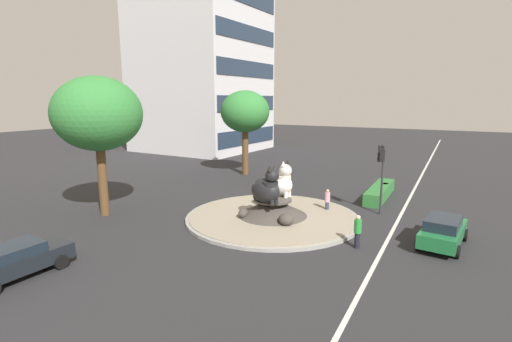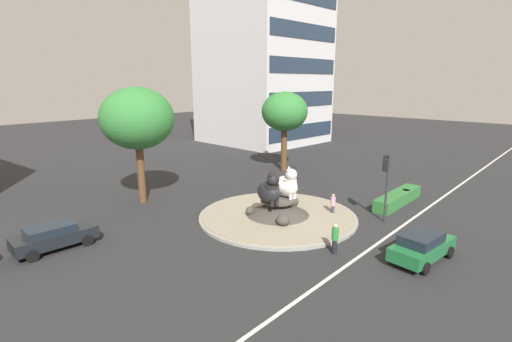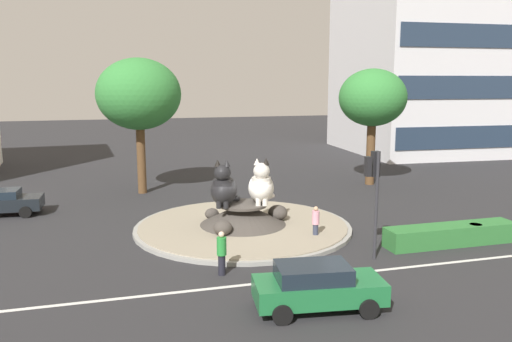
{
  "view_description": "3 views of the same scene",
  "coord_description": "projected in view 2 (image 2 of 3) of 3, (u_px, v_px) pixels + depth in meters",
  "views": [
    {
      "loc": [
        -20.83,
        -9.9,
        7.46
      ],
      "look_at": [
        1.62,
        2.04,
        2.6
      ],
      "focal_mm": 26.79,
      "sensor_mm": 36.0,
      "label": 1
    },
    {
      "loc": [
        -19.26,
        -15.41,
        9.15
      ],
      "look_at": [
        -0.3,
        1.75,
        3.08
      ],
      "focal_mm": 26.42,
      "sensor_mm": 36.0,
      "label": 2
    },
    {
      "loc": [
        -6.04,
        -24.11,
        7.32
      ],
      "look_at": [
        0.91,
        0.82,
        2.77
      ],
      "focal_mm": 35.86,
      "sensor_mm": 36.0,
      "label": 3
    }
  ],
  "objects": [
    {
      "name": "second_tree_near_tower",
      "position": [
        285.0,
        112.0,
        38.55
      ],
      "size": [
        4.73,
        4.73,
        8.21
      ],
      "color": "brown",
      "rests_on": "ground"
    },
    {
      "name": "litter_bin",
      "position": [
        406.0,
        195.0,
        29.58
      ],
      "size": [
        0.56,
        0.56,
        0.9
      ],
      "color": "#2D4233",
      "rests_on": "ground"
    },
    {
      "name": "lane_centreline",
      "position": [
        374.0,
        246.0,
        21.47
      ],
      "size": [
        112.0,
        0.2,
        0.01
      ],
      "primitive_type": "cube",
      "color": "silver",
      "rests_on": "ground"
    },
    {
      "name": "cat_statue_black",
      "position": [
        270.0,
        191.0,
        24.81
      ],
      "size": [
        2.08,
        2.44,
        2.34
      ],
      "rotation": [
        0.0,
        0.0,
        -1.88
      ],
      "color": "black",
      "rests_on": "roundabout_island"
    },
    {
      "name": "roundabout_island",
      "position": [
        278.0,
        212.0,
        25.98
      ],
      "size": [
        10.85,
        10.85,
        1.3
      ],
      "color": "gray",
      "rests_on": "ground"
    },
    {
      "name": "traffic_light_mast",
      "position": [
        386.0,
        174.0,
        24.54
      ],
      "size": [
        0.71,
        0.54,
        4.52
      ],
      "rotation": [
        0.0,
        0.0,
        1.58
      ],
      "color": "#2D2D33",
      "rests_on": "ground"
    },
    {
      "name": "clipped_hedge_strip",
      "position": [
        398.0,
        198.0,
        28.86
      ],
      "size": [
        6.34,
        1.2,
        0.9
      ],
      "primitive_type": "cube",
      "color": "#2D7033",
      "rests_on": "ground"
    },
    {
      "name": "broadleaf_tree_behind_island",
      "position": [
        137.0,
        119.0,
        27.89
      ],
      "size": [
        5.42,
        5.42,
        8.82
      ],
      "color": "brown",
      "rests_on": "ground"
    },
    {
      "name": "office_tower",
      "position": [
        263.0,
        36.0,
        56.15
      ],
      "size": [
        15.72,
        16.56,
        31.69
      ],
      "rotation": [
        0.0,
        0.0,
        -0.05
      ],
      "color": "silver",
      "rests_on": "ground"
    },
    {
      "name": "cat_statue_white",
      "position": [
        287.0,
        185.0,
        26.21
      ],
      "size": [
        1.97,
        2.43,
        2.33
      ],
      "rotation": [
        0.0,
        0.0,
        -1.82
      ],
      "color": "silver",
      "rests_on": "roundabout_island"
    },
    {
      "name": "pedestrian_green_shirt",
      "position": [
        335.0,
        238.0,
        20.39
      ],
      "size": [
        0.37,
        0.37,
        1.72
      ],
      "rotation": [
        0.0,
        0.0,
        0.05
      ],
      "color": "black",
      "rests_on": "ground"
    },
    {
      "name": "sedan_on_far_lane",
      "position": [
        54.0,
        236.0,
        21.01
      ],
      "size": [
        4.37,
        2.13,
        1.43
      ],
      "rotation": [
        0.0,
        0.0,
        -0.04
      ],
      "color": "black",
      "rests_on": "ground"
    },
    {
      "name": "ground_plane",
      "position": [
        278.0,
        217.0,
        26.07
      ],
      "size": [
        160.0,
        160.0,
        0.0
      ],
      "primitive_type": "plane",
      "color": "#28282B"
    },
    {
      "name": "pedestrian_pink_shirt",
      "position": [
        333.0,
        204.0,
        26.2
      ],
      "size": [
        0.34,
        0.34,
        1.59
      ],
      "rotation": [
        0.0,
        0.0,
        1.91
      ],
      "color": "#33384C",
      "rests_on": "ground"
    },
    {
      "name": "parked_car_right",
      "position": [
        422.0,
        246.0,
        19.64
      ],
      "size": [
        4.35,
        2.35,
        1.53
      ],
      "rotation": [
        0.0,
        0.0,
        -0.12
      ],
      "color": "#1E6B38",
      "rests_on": "ground"
    }
  ]
}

